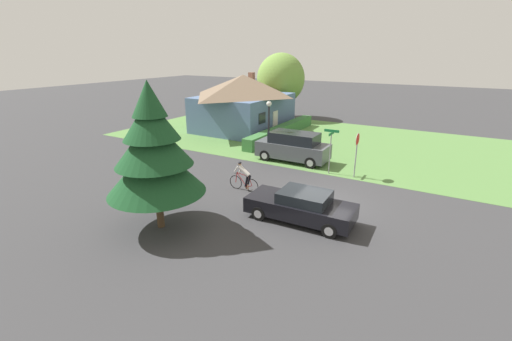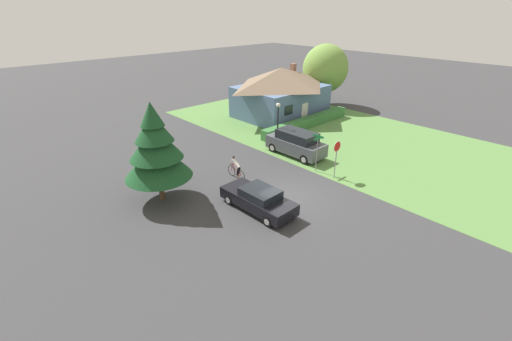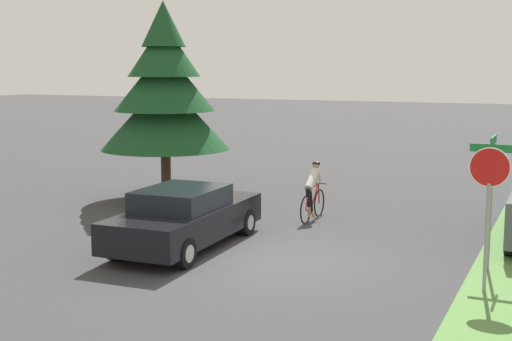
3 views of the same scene
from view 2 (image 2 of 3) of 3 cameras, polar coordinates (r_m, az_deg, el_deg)
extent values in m
plane|color=#38383A|center=(21.30, 5.07, -4.56)|extent=(140.00, 140.00, 0.00)
cube|color=#568442|center=(32.34, 14.35, 5.60)|extent=(16.00, 36.00, 0.01)
cube|color=slate|center=(37.15, 4.07, 11.48)|extent=(8.66, 6.73, 3.19)
pyramid|color=#75604C|center=(36.62, 4.19, 15.30)|extent=(9.36, 7.27, 1.85)
cube|color=silver|center=(35.16, 8.09, 9.47)|extent=(0.90, 0.06, 2.00)
cube|color=black|center=(33.18, 5.45, 9.97)|extent=(1.10, 0.06, 0.90)
cube|color=brown|center=(38.86, 6.21, 16.71)|extent=(0.50, 0.50, 0.80)
cube|color=#387038|center=(33.92, 8.48, 7.91)|extent=(11.57, 0.90, 0.96)
cube|color=black|center=(19.79, 0.33, -4.99)|extent=(1.97, 4.73, 0.68)
cube|color=black|center=(19.40, 0.71, -3.75)|extent=(1.67, 2.15, 0.46)
cylinder|color=black|center=(20.48, -4.44, -4.84)|extent=(0.29, 0.64, 0.63)
cylinder|color=#ADADB2|center=(20.48, -4.44, -4.84)|extent=(0.30, 0.38, 0.37)
cylinder|color=black|center=(21.41, -1.16, -3.31)|extent=(0.29, 0.64, 0.63)
cylinder|color=#ADADB2|center=(21.41, -1.16, -3.31)|extent=(0.30, 0.38, 0.37)
cylinder|color=black|center=(18.52, 2.06, -8.42)|extent=(0.29, 0.64, 0.63)
cylinder|color=#ADADB2|center=(18.52, 2.06, -8.42)|extent=(0.30, 0.38, 0.37)
cylinder|color=black|center=(19.54, 5.34, -6.52)|extent=(0.29, 0.64, 0.63)
cylinder|color=#ADADB2|center=(19.54, 5.34, -6.52)|extent=(0.30, 0.38, 0.37)
torus|color=black|center=(23.13, -2.52, -0.86)|extent=(0.05, 0.77, 0.77)
torus|color=black|center=(23.85, -4.10, -0.03)|extent=(0.05, 0.77, 0.77)
cylinder|color=#B21E1E|center=(23.23, -2.93, -0.26)|extent=(0.04, 0.18, 0.62)
cylinder|color=#B21E1E|center=(23.47, -3.52, 0.14)|extent=(0.04, 0.64, 0.72)
cylinder|color=#B21E1E|center=(23.29, -3.43, 0.76)|extent=(0.05, 0.76, 0.12)
cylinder|color=#B21E1E|center=(23.27, -2.77, -0.86)|extent=(0.04, 0.34, 0.16)
cylinder|color=#B21E1E|center=(23.08, -2.67, -0.25)|extent=(0.03, 0.21, 0.49)
cylinder|color=#B21E1E|center=(23.70, -4.06, 0.55)|extent=(0.04, 0.12, 0.57)
cylinder|color=black|center=(23.55, -4.02, 1.15)|extent=(0.44, 0.03, 0.02)
ellipsoid|color=black|center=(23.04, -2.83, 0.41)|extent=(0.08, 0.20, 0.05)
cylinder|color=black|center=(23.12, -2.81, -0.05)|extent=(0.11, 0.25, 0.52)
cylinder|color=black|center=(23.26, -3.06, -0.10)|extent=(0.11, 0.25, 0.67)
cylinder|color=tan|center=(23.34, -2.90, -0.87)|extent=(0.08, 0.08, 0.30)
cylinder|color=tan|center=(23.52, -3.05, -0.91)|extent=(0.17, 0.08, 0.21)
cylinder|color=silver|center=(23.13, -3.30, 1.18)|extent=(0.23, 0.70, 0.59)
cylinder|color=silver|center=(23.31, -3.67, 1.37)|extent=(0.07, 0.25, 0.36)
cylinder|color=silver|center=(23.50, -4.10, 1.58)|extent=(0.07, 0.25, 0.36)
sphere|color=tan|center=(23.20, -3.76, 2.17)|extent=(0.19, 0.19, 0.19)
ellipsoid|color=black|center=(23.18, -3.77, 2.28)|extent=(0.22, 0.18, 0.12)
cube|color=#4C5156|center=(27.18, 6.63, 4.15)|extent=(1.99, 4.82, 1.00)
cube|color=black|center=(26.84, 6.86, 5.79)|extent=(1.74, 3.17, 0.70)
cylinder|color=black|center=(27.73, 2.84, 3.83)|extent=(0.24, 0.75, 0.75)
cylinder|color=#ADADB2|center=(27.73, 2.84, 3.83)|extent=(0.25, 0.44, 0.43)
cylinder|color=black|center=(28.94, 5.26, 4.71)|extent=(0.24, 0.75, 0.75)
cylinder|color=#ADADB2|center=(28.94, 5.26, 4.71)|extent=(0.25, 0.44, 0.43)
cylinder|color=black|center=(25.77, 8.08, 1.83)|extent=(0.24, 0.75, 0.75)
cylinder|color=#ADADB2|center=(25.77, 8.08, 1.83)|extent=(0.25, 0.44, 0.43)
cylinder|color=black|center=(27.07, 10.42, 2.85)|extent=(0.24, 0.75, 0.75)
cylinder|color=#ADADB2|center=(27.07, 10.42, 2.85)|extent=(0.25, 0.44, 0.43)
cylinder|color=gray|center=(23.84, 13.07, 1.02)|extent=(0.07, 0.07, 2.01)
cylinder|color=red|center=(23.35, 13.38, 3.91)|extent=(0.69, 0.03, 0.69)
cylinder|color=silver|center=(23.35, 13.38, 3.91)|extent=(0.73, 0.02, 0.73)
cylinder|color=black|center=(27.59, 3.62, 6.88)|extent=(0.12, 0.12, 3.63)
sphere|color=white|center=(27.02, 3.74, 10.84)|extent=(0.35, 0.35, 0.35)
cone|color=black|center=(26.97, 3.75, 11.20)|extent=(0.21, 0.21, 0.14)
cylinder|color=gray|center=(24.47, 10.08, 2.49)|extent=(0.06, 0.06, 2.43)
cube|color=#197238|center=(24.00, 10.32, 5.28)|extent=(0.90, 0.03, 0.16)
cube|color=#197238|center=(23.95, 10.35, 5.64)|extent=(0.03, 0.90, 0.16)
cylinder|color=#4C3823|center=(21.51, -15.53, -2.75)|extent=(0.30, 0.30, 1.58)
cone|color=#194723|center=(20.72, -16.13, 1.79)|extent=(3.94, 3.94, 2.14)
cone|color=#194723|center=(20.33, -16.48, 4.49)|extent=(3.07, 3.07, 1.89)
cone|color=#194723|center=(20.04, -16.81, 6.91)|extent=(2.21, 2.21, 1.63)
cone|color=#194723|center=(19.82, -17.09, 9.00)|extent=(1.34, 1.34, 1.37)
cylinder|color=#4C3823|center=(42.29, 11.09, 12.04)|extent=(0.34, 0.34, 2.04)
ellipsoid|color=olive|center=(41.67, 11.47, 16.33)|extent=(5.15, 5.15, 5.41)
camera|label=1|loc=(8.16, -44.36, -9.23)|focal=24.00mm
camera|label=3|loc=(20.83, 47.84, -1.68)|focal=50.00mm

